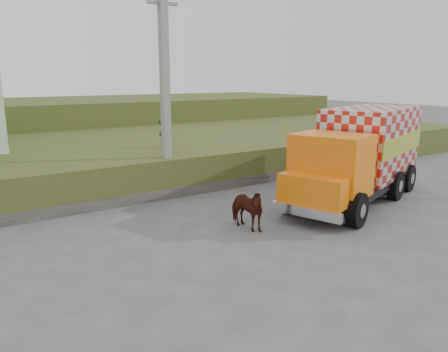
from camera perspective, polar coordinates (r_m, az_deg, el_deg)
ground at (r=14.35m, az=4.64°, el=-5.86°), size 120.00×120.00×0.00m
embankment at (r=22.62m, az=-11.24°, el=2.81°), size 40.00×12.00×1.50m
embankment_far at (r=33.84m, az=-19.25°, el=6.87°), size 40.00×12.00×3.00m
retaining_strip at (r=16.76m, az=-9.77°, el=-2.54°), size 16.00×0.50×0.40m
utility_pole at (r=16.97m, az=-7.71°, el=10.98°), size 1.20×0.30×8.00m
cargo_truck at (r=17.15m, az=17.34°, el=2.78°), size 8.07×4.75×3.43m
cow at (r=13.37m, az=2.82°, el=-4.27°), size 0.87×1.63×1.32m
pedestrian at (r=19.65m, az=-7.67°, el=6.23°), size 0.70×0.52×1.74m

